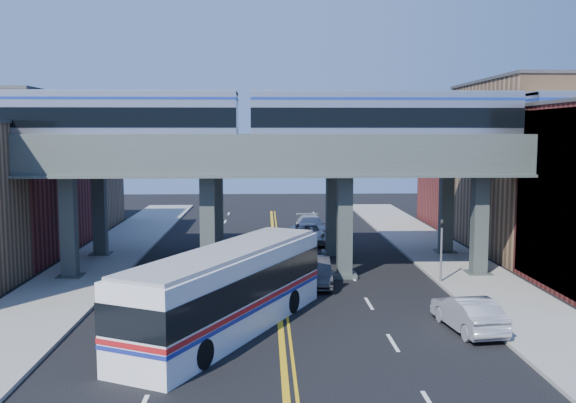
# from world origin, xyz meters

# --- Properties ---
(ground) EXTENTS (120.00, 120.00, 0.00)m
(ground) POSITION_xyz_m (0.00, 0.00, 0.00)
(ground) COLOR black
(ground) RESTS_ON ground
(sidewalk_west) EXTENTS (5.00, 70.00, 0.16)m
(sidewalk_west) POSITION_xyz_m (-11.50, 10.00, 0.08)
(sidewalk_west) COLOR gray
(sidewalk_west) RESTS_ON ground
(sidewalk_east) EXTENTS (5.00, 70.00, 0.16)m
(sidewalk_east) POSITION_xyz_m (11.50, 10.00, 0.08)
(sidewalk_east) COLOR gray
(sidewalk_east) RESTS_ON ground
(building_west_b) EXTENTS (8.00, 14.00, 11.00)m
(building_west_b) POSITION_xyz_m (-18.50, 16.00, 5.50)
(building_west_b) COLOR maroon
(building_west_b) RESTS_ON ground
(building_west_c) EXTENTS (8.00, 10.00, 8.00)m
(building_west_c) POSITION_xyz_m (-18.50, 29.00, 4.00)
(building_west_c) COLOR #926F4C
(building_west_c) RESTS_ON ground
(building_east_b) EXTENTS (8.00, 14.00, 12.00)m
(building_east_b) POSITION_xyz_m (18.50, 16.00, 6.00)
(building_east_b) COLOR #926F4C
(building_east_b) RESTS_ON ground
(building_east_c) EXTENTS (8.00, 10.00, 9.00)m
(building_east_c) POSITION_xyz_m (18.50, 29.00, 4.50)
(building_east_c) COLOR maroon
(building_east_c) RESTS_ON ground
(mural_panel) EXTENTS (0.10, 9.50, 9.50)m
(mural_panel) POSITION_xyz_m (14.55, 4.00, 4.75)
(mural_panel) COLOR teal
(mural_panel) RESTS_ON ground
(elevated_viaduct_near) EXTENTS (52.00, 3.60, 7.40)m
(elevated_viaduct_near) POSITION_xyz_m (0.00, 8.00, 6.47)
(elevated_viaduct_near) COLOR #3B4541
(elevated_viaduct_near) RESTS_ON ground
(elevated_viaduct_far) EXTENTS (52.00, 3.60, 7.40)m
(elevated_viaduct_far) POSITION_xyz_m (0.00, 15.00, 6.47)
(elevated_viaduct_far) COLOR #3B4541
(elevated_viaduct_far) RESTS_ON ground
(transit_train) EXTENTS (47.47, 2.98, 3.47)m
(transit_train) POSITION_xyz_m (6.21, 8.00, 9.28)
(transit_train) COLOR black
(transit_train) RESTS_ON elevated_viaduct_near
(stop_sign) EXTENTS (0.76, 0.09, 2.63)m
(stop_sign) POSITION_xyz_m (0.30, 3.00, 1.76)
(stop_sign) COLOR slate
(stop_sign) RESTS_ON ground
(traffic_signal) EXTENTS (0.15, 0.18, 4.10)m
(traffic_signal) POSITION_xyz_m (9.20, 6.00, 2.30)
(traffic_signal) COLOR slate
(traffic_signal) RESTS_ON ground
(transit_bus) EXTENTS (8.51, 13.19, 3.42)m
(transit_bus) POSITION_xyz_m (-2.25, -2.22, 1.76)
(transit_bus) COLOR white
(transit_bus) RESTS_ON ground
(car_lane_a) EXTENTS (1.81, 4.45, 1.51)m
(car_lane_a) POSITION_xyz_m (1.80, 6.46, 0.76)
(car_lane_a) COLOR black
(car_lane_a) RESTS_ON ground
(car_lane_b) EXTENTS (1.71, 4.73, 1.55)m
(car_lane_b) POSITION_xyz_m (2.12, 5.96, 0.78)
(car_lane_b) COLOR #2D2D30
(car_lane_b) RESTS_ON ground
(car_lane_c) EXTENTS (2.75, 5.44, 1.48)m
(car_lane_c) POSITION_xyz_m (2.65, 19.82, 0.74)
(car_lane_c) COLOR silver
(car_lane_c) RESTS_ON ground
(car_lane_d) EXTENTS (2.51, 5.60, 1.59)m
(car_lane_d) POSITION_xyz_m (3.12, 23.50, 0.80)
(car_lane_d) COLOR #AFAEB3
(car_lane_d) RESTS_ON ground
(car_parked_curb) EXTENTS (2.20, 4.80, 1.53)m
(car_parked_curb) POSITION_xyz_m (8.04, -2.49, 0.76)
(car_parked_curb) COLOR #99999D
(car_parked_curb) RESTS_ON ground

